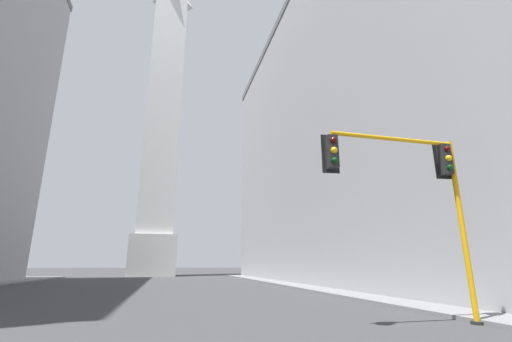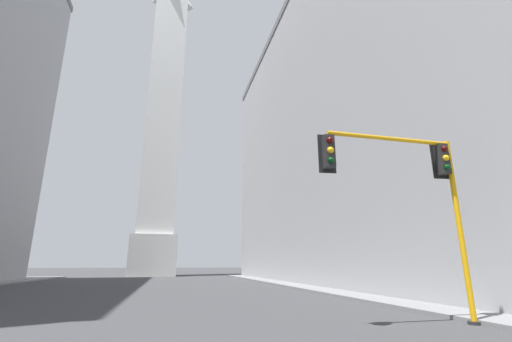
% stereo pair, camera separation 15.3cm
% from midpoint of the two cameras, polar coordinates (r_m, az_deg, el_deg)
% --- Properties ---
extents(sidewalk_right, '(5.00, 68.81, 0.15)m').
position_cam_midpoint_polar(sidewalk_right, '(26.09, 14.36, -18.71)').
color(sidewalk_right, slate).
rests_on(sidewalk_right, ground_plane).
extents(building_right, '(21.99, 52.28, 32.41)m').
position_cam_midpoint_polar(building_right, '(41.23, 20.47, 6.14)').
color(building_right, '#9E9EA0').
rests_on(building_right, ground_plane).
extents(obelisk, '(7.30, 7.30, 58.56)m').
position_cam_midpoint_polar(obelisk, '(65.16, -15.18, 8.74)').
color(obelisk, silver).
rests_on(obelisk, ground_plane).
extents(traffic_light_near_right, '(5.15, 0.52, 6.13)m').
position_cam_midpoint_polar(traffic_light_near_right, '(12.79, 24.62, -1.05)').
color(traffic_light_near_right, orange).
rests_on(traffic_light_near_right, ground_plane).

